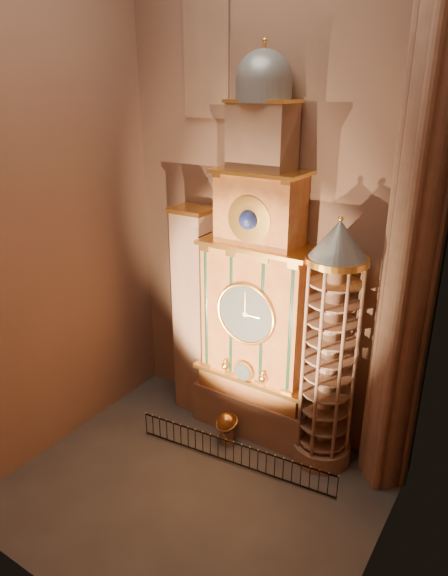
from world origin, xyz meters
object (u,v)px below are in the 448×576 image
Objects in this scene: portrait_tower at (195,312)px; stair_turret at (329,351)px; iron_railing at (234,453)px; celestial_globe at (227,426)px; astronomical_clock at (258,298)px.

portrait_tower is 0.94× the size of stair_turret.
celestial_globe is at bearing 134.03° from iron_railing.
astronomical_clock is at bearing 101.36° from iron_railing.
stair_turret is at bearing -2.33° from portrait_tower.
stair_turret is 7.09× the size of celestial_globe.
portrait_tower is at bearing 149.64° from celestial_globe.
celestial_globe is at bearing -160.32° from stair_turret.
astronomical_clock is 10.96× the size of celestial_globe.
portrait_tower is 6.70× the size of celestial_globe.
portrait_tower is at bearing 179.71° from astronomical_clock.
portrait_tower is (-3.40, 0.02, -1.53)m from astronomical_clock.
iron_railing is at bearing -35.14° from portrait_tower.
stair_turret is at bearing -4.30° from astronomical_clock.
portrait_tower is 6.91m from stair_turret.
stair_turret is 6.07m from celestial_globe.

